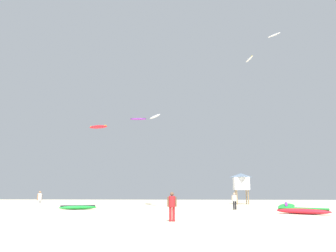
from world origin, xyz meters
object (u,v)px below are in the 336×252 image
at_px(person_foreground, 172,204).
at_px(kite_grounded_near, 286,206).
at_px(kite_aloft_5, 274,35).
at_px(kite_grounded_far, 303,211).
at_px(person_midground, 40,199).
at_px(lifeguard_tower, 241,181).
at_px(kite_grounded_mid, 78,207).
at_px(kite_aloft_1, 155,117).
at_px(kite_aloft_2, 249,59).
at_px(kite_aloft_0, 98,127).
at_px(person_left, 234,200).
at_px(kite_aloft_4, 138,119).

relative_size(person_foreground, kite_grounded_near, 0.29).
bearing_deg(kite_aloft_5, person_foreground, -117.73).
relative_size(kite_grounded_near, kite_grounded_far, 1.45).
bearing_deg(person_midground, lifeguard_tower, 58.66).
bearing_deg(kite_aloft_5, person_midground, -152.55).
relative_size(person_foreground, kite_grounded_mid, 0.45).
xyz_separation_m(person_foreground, kite_aloft_1, (-2.76, 16.16, 8.91)).
xyz_separation_m(kite_grounded_near, kite_grounded_far, (-0.71, -6.44, -0.08)).
relative_size(kite_grounded_near, kite_aloft_5, 2.82).
relative_size(person_midground, kite_aloft_5, 0.87).
bearing_deg(kite_aloft_1, kite_grounded_near, -13.88).
distance_m(kite_aloft_2, kite_aloft_5, 6.91).
relative_size(kite_grounded_mid, lifeguard_tower, 0.85).
bearing_deg(kite_aloft_5, kite_grounded_far, -103.21).
height_order(kite_grounded_near, kite_aloft_2, kite_aloft_2).
bearing_deg(kite_aloft_0, kite_grounded_mid, -77.39).
xyz_separation_m(kite_grounded_mid, lifeguard_tower, (17.42, 14.74, 2.86)).
distance_m(person_left, lifeguard_tower, 14.27).
xyz_separation_m(person_midground, kite_grounded_far, (22.55, -5.65, -0.77)).
bearing_deg(kite_grounded_far, kite_grounded_mid, 164.27).
bearing_deg(kite_aloft_2, kite_grounded_far, -91.04).
bearing_deg(person_left, lifeguard_tower, -17.13).
height_order(kite_grounded_mid, kite_aloft_5, kite_aloft_5).
bearing_deg(person_left, kite_grounded_near, -92.04).
distance_m(lifeguard_tower, kite_aloft_1, 16.45).
bearing_deg(kite_aloft_2, kite_aloft_4, 145.29).
relative_size(person_foreground, kite_aloft_0, 0.45).
distance_m(kite_aloft_1, kite_aloft_5, 24.40).
xyz_separation_m(kite_grounded_mid, kite_aloft_0, (-4.80, 21.45, 12.17)).
distance_m(kite_grounded_mid, kite_grounded_far, 19.33).
xyz_separation_m(kite_grounded_far, kite_aloft_4, (-17.09, 29.37, 14.03)).
bearing_deg(kite_grounded_mid, person_foreground, -51.56).
distance_m(person_foreground, kite_grounded_near, 16.39).
xyz_separation_m(person_midground, kite_aloft_5, (27.19, 14.12, 23.51)).
bearing_deg(person_foreground, person_midground, -141.76).
bearing_deg(kite_aloft_1, person_left, -23.30).
relative_size(kite_grounded_near, kite_aloft_2, 2.50).
distance_m(lifeguard_tower, kite_aloft_5, 22.23).
relative_size(lifeguard_tower, kite_aloft_5, 2.13).
relative_size(kite_aloft_0, kite_aloft_4, 1.21).
bearing_deg(lifeguard_tower, person_midground, -146.16).
height_order(person_left, kite_aloft_5, kite_aloft_5).
xyz_separation_m(kite_grounded_far, kite_aloft_2, (0.32, 17.31, 19.49)).
bearing_deg(lifeguard_tower, kite_grounded_near, -82.05).
bearing_deg(kite_aloft_2, kite_grounded_near, -87.90).
height_order(lifeguard_tower, kite_aloft_0, kite_aloft_0).
height_order(person_midground, kite_aloft_5, kite_aloft_5).
height_order(kite_grounded_mid, kite_aloft_2, kite_aloft_2).
relative_size(kite_aloft_2, kite_aloft_4, 0.75).
xyz_separation_m(person_midground, person_left, (18.49, 0.52, -0.09)).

